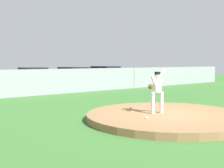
{
  "coord_description": "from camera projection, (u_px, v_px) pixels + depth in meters",
  "views": [
    {
      "loc": [
        -7.87,
        -6.5,
        2.03
      ],
      "look_at": [
        -0.03,
        3.06,
        1.1
      ],
      "focal_mm": 45.63,
      "sensor_mm": 36.0,
      "label": 1
    }
  ],
  "objects": [
    {
      "name": "asphalt_strip",
      "position": [
        16.0,
        90.0,
        21.32
      ],
      "size": [
        44.0,
        7.0,
        0.01
      ],
      "primitive_type": "cube",
      "color": "#2B2B2D",
      "rests_on": "ground_plane"
    },
    {
      "name": "parked_car_red",
      "position": [
        73.0,
        77.0,
        24.03
      ],
      "size": [
        1.94,
        4.7,
        1.67
      ],
      "color": "#A81919",
      "rests_on": "ground_plane"
    },
    {
      "name": "pitchers_mound",
      "position": [
        167.0,
        117.0,
        10.13
      ],
      "size": [
        5.74,
        5.74,
        0.23
      ],
      "primitive_type": "cylinder",
      "color": "olive",
      "rests_on": "ground_plane"
    },
    {
      "name": "baseball",
      "position": [
        146.0,
        118.0,
        9.13
      ],
      "size": [
        0.07,
        0.07,
        0.07
      ],
      "primitive_type": "sphere",
      "color": "white",
      "rests_on": "pitchers_mound"
    },
    {
      "name": "pitcher_youth",
      "position": [
        157.0,
        88.0,
        10.09
      ],
      "size": [
        0.81,
        0.32,
        1.58
      ],
      "color": "silver",
      "rests_on": "pitchers_mound"
    },
    {
      "name": "chainlink_fence",
      "position": [
        42.0,
        82.0,
        17.79
      ],
      "size": [
        39.92,
        0.07,
        1.73
      ],
      "color": "gray",
      "rests_on": "ground_plane"
    },
    {
      "name": "parked_car_white",
      "position": [
        33.0,
        78.0,
        22.33
      ],
      "size": [
        2.04,
        4.17,
        1.67
      ],
      "color": "silver",
      "rests_on": "ground_plane"
    },
    {
      "name": "ground_plane",
      "position": [
        76.0,
        102.0,
        14.77
      ],
      "size": [
        80.0,
        80.0,
        0.0
      ],
      "primitive_type": "plane",
      "color": "#386B2D"
    },
    {
      "name": "parked_car_silver",
      "position": [
        105.0,
        76.0,
        26.13
      ],
      "size": [
        2.03,
        4.26,
        1.72
      ],
      "color": "#B7BABF",
      "rests_on": "ground_plane"
    }
  ]
}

